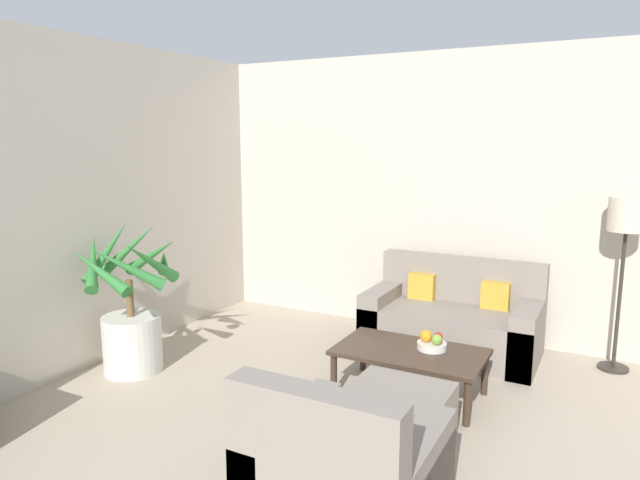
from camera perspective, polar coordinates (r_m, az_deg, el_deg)
The scene contains 11 objects.
wall_back at distance 5.43m, azimuth 21.97°, elevation 3.63°, with size 8.19×0.06×2.70m.
potted_palm at distance 4.93m, azimuth -18.38°, elevation -7.31°, with size 0.86×0.87×1.23m.
sofa_loveseat at distance 5.28m, azimuth 13.10°, elevation -7.99°, with size 1.49×0.78×0.82m.
floor_lamp at distance 5.15m, azimuth 28.30°, elevation 1.15°, with size 0.29×0.29×1.44m.
coffee_table at distance 4.36m, azimuth 8.98°, elevation -11.29°, with size 1.08×0.63×0.35m.
fruit_bowl at distance 4.38m, azimuth 11.12°, elevation -10.35°, with size 0.22×0.22×0.05m.
apple_red at distance 4.39m, azimuth 11.73°, elevation -9.45°, with size 0.07×0.07×0.07m.
apple_green at distance 4.32m, azimuth 11.61°, elevation -9.74°, with size 0.08×0.08×0.08m.
orange_fruit at distance 4.36m, azimuth 10.56°, elevation -9.41°, with size 0.09×0.09×0.09m.
armchair at distance 3.01m, azimuth 2.54°, elevation -22.60°, with size 0.82×0.88×0.85m.
ottoman at distance 3.78m, azimuth 7.86°, elevation -17.00°, with size 0.62×0.54×0.36m.
Camera 1 is at (0.56, 1.00, 1.89)m, focal length 32.00 mm.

